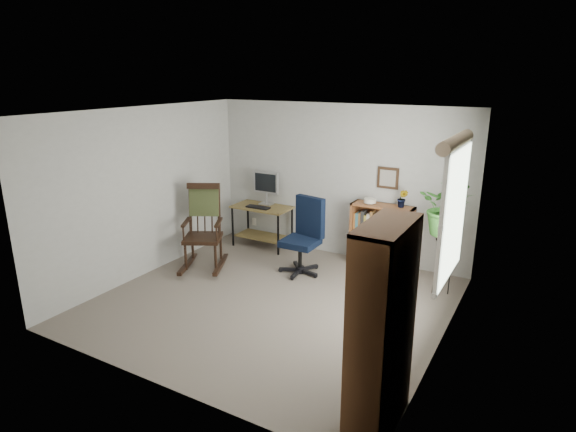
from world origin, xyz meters
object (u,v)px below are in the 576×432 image
Objects in this scene: office_chair at (300,236)px; rocking_chair at (202,227)px; low_bookshelf at (381,236)px; desk at (262,226)px; tall_bookshelf at (382,329)px.

rocking_chair is (-1.37, -0.52, 0.07)m from office_chair.
office_chair reaches higher than low_bookshelf.
office_chair is 1.25m from low_bookshelf.
desk is 0.76× the size of rocking_chair.
tall_bookshelf is (3.43, -1.95, 0.24)m from rocking_chair.
low_bookshelf is (2.31, 1.34, -0.15)m from rocking_chair.
tall_bookshelf reaches higher than low_bookshelf.
rocking_chair reaches higher than office_chair.
low_bookshelf is at bearing 108.77° from tall_bookshelf.
low_bookshelf is (2.04, 0.12, 0.13)m from desk.
office_chair is at bearing -7.01° from rocking_chair.
low_bookshelf is at bearing 2.25° from rocking_chair.
rocking_chair reaches higher than low_bookshelf.
desk is 4.51m from tall_bookshelf.
low_bookshelf is at bearing 52.54° from office_chair.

